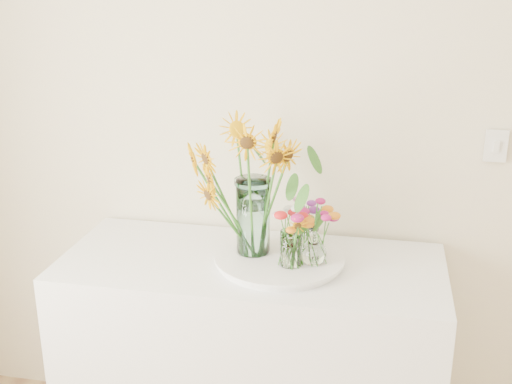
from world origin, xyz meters
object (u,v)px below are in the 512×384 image
Objects in this scene: tray at (280,260)px; small_vase_a at (291,249)px; mason_jar at (253,216)px; small_vase_b at (313,246)px; small_vase_c at (309,235)px; counter at (251,366)px.

tray is 3.38× the size of small_vase_a.
small_vase_b is (0.23, -0.05, -0.07)m from mason_jar.
small_vase_c reaches higher than tray.
tray reaches higher than counter.
counter is 10.21× the size of small_vase_b.
small_vase_c is at bearing 25.95° from mason_jar.
tray is 4.56× the size of small_vase_c.
small_vase_b is at bearing -7.46° from counter.
small_vase_c is (0.19, 0.09, -0.09)m from mason_jar.
small_vase_b is (0.23, -0.03, 0.54)m from counter.
mason_jar is (-0.10, 0.02, 0.16)m from tray.
small_vase_c is at bearing 29.72° from counter.
small_vase_a is at bearing -22.89° from counter.
tray is 0.15m from small_vase_b.
tray is at bearing 0.50° from counter.
small_vase_a is at bearing -29.39° from mason_jar.
small_vase_b is at bearing -77.37° from small_vase_c.
small_vase_b is (0.12, -0.03, 0.08)m from tray.
small_vase_b reaches higher than small_vase_a.
small_vase_a is (0.15, -0.09, -0.08)m from mason_jar.
tray is 0.16m from small_vase_c.
tray is at bearing 165.97° from small_vase_b.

